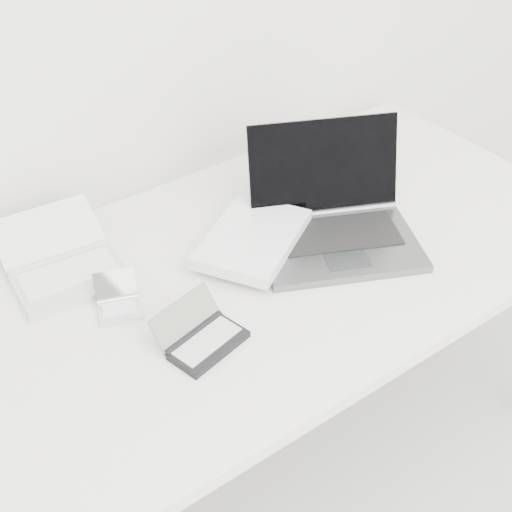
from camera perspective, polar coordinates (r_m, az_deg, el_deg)
desk at (r=1.58m, az=0.02°, el=-1.92°), size 1.60×0.80×0.73m
laptop_large at (r=1.60m, az=3.84°, el=2.23°), size 0.56×0.44×0.23m
netbook_open_white at (r=1.57m, az=-15.10°, el=-0.77°), size 0.25×0.31×0.07m
pda_silver at (r=1.46m, az=-10.94°, el=-3.78°), size 0.11×0.13×0.06m
palmtop_charcoal at (r=1.36m, az=-4.34°, el=-6.54°), size 0.17×0.15×0.07m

